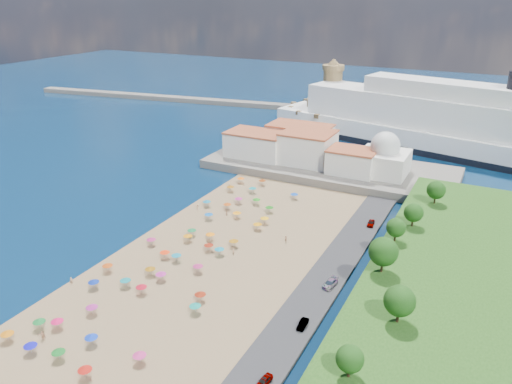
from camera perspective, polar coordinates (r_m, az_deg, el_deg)
The scene contains 12 objects.
ground at distance 129.84m, azimuth -6.62°, elevation -6.68°, with size 700.00×700.00×0.00m, color #071938.
terrace at distance 185.92m, azimuth 8.38°, elevation 2.78°, with size 90.00×36.00×3.00m, color #59544C.
jetty at distance 224.51m, azimuth 5.98°, elevation 6.18°, with size 18.00×70.00×2.40m, color #59544C.
breakwater at distance 308.53m, azimuth -8.30°, elevation 10.44°, with size 200.00×7.00×2.60m, color #59544C.
waterfront_buildings at distance 188.78m, azimuth 4.79°, elevation 5.27°, with size 57.00×29.00×11.00m.
domed_building at distance 176.85m, azimuth 14.44°, elevation 3.85°, with size 16.00×16.00×15.00m.
fortress at distance 250.60m, azimuth 8.56°, elevation 9.01°, with size 40.00×40.00×32.40m.
cruise_ship at distance 218.03m, azimuth 21.61°, elevation 6.77°, with size 161.82×56.47×35.06m.
beach_parasols at distance 121.86m, azimuth -10.06°, elevation -7.78°, with size 29.95×116.94×2.20m.
beachgoers at distance 126.82m, azimuth -8.20°, elevation -6.92°, with size 35.76×91.89×1.85m.
parked_cars at distance 113.96m, azimuth 8.39°, elevation -10.39°, with size 2.68×72.74×1.45m.
hillside_trees at distance 103.26m, azimuth 14.47°, elevation -8.92°, with size 12.86×108.89×8.05m.
Camera 1 is at (64.41, -94.16, 62.00)m, focal length 35.00 mm.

